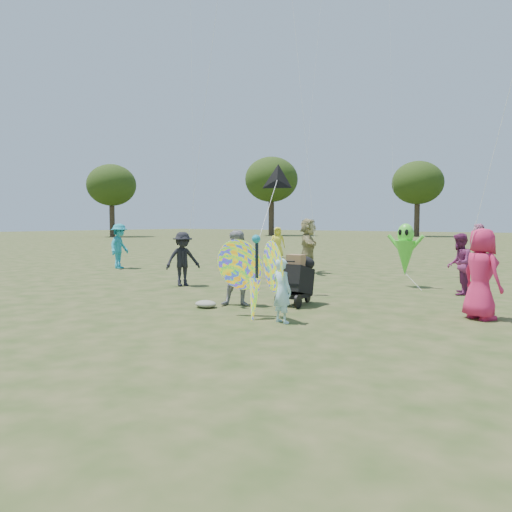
{
  "coord_description": "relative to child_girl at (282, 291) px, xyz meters",
  "views": [
    {
      "loc": [
        5.74,
        -6.53,
        1.8
      ],
      "look_at": [
        -0.2,
        1.5,
        1.1
      ],
      "focal_mm": 35.0,
      "sensor_mm": 36.0,
      "label": 1
    }
  ],
  "objects": [
    {
      "name": "ground",
      "position": [
        -0.91,
        -0.77,
        -0.57
      ],
      "size": [
        160.0,
        160.0,
        0.0
      ],
      "primitive_type": "plane",
      "color": "#51592B",
      "rests_on": "ground"
    },
    {
      "name": "child_girl",
      "position": [
        0.0,
        0.0,
        0.0
      ],
      "size": [
        0.47,
        0.37,
        1.15
      ],
      "primitive_type": "imported",
      "rotation": [
        0.0,
        0.0,
        2.89
      ],
      "color": "#AFE8F8",
      "rests_on": "ground"
    },
    {
      "name": "adult_man",
      "position": [
        -1.7,
        0.91,
        0.23
      ],
      "size": [
        0.99,
        0.93,
        1.61
      ],
      "primitive_type": "imported",
      "rotation": [
        0.0,
        0.0,
        0.57
      ],
      "color": "gray",
      "rests_on": "ground"
    },
    {
      "name": "grey_bag",
      "position": [
        -2.14,
        0.36,
        -0.5
      ],
      "size": [
        0.47,
        0.39,
        0.15
      ],
      "primitive_type": "ellipsoid",
      "color": "gray",
      "rests_on": "ground"
    },
    {
      "name": "crowd_a",
      "position": [
        2.75,
        2.44,
        0.26
      ],
      "size": [
        0.97,
        0.89,
        1.67
      ],
      "primitive_type": "imported",
      "rotation": [
        0.0,
        0.0,
        2.56
      ],
      "color": "#D42154",
      "rests_on": "ground"
    },
    {
      "name": "crowd_b",
      "position": [
        -5.01,
        2.58,
        0.18
      ],
      "size": [
        0.93,
        1.12,
        1.5
      ],
      "primitive_type": "imported",
      "rotation": [
        0.0,
        0.0,
        1.11
      ],
      "color": "black",
      "rests_on": "ground"
    },
    {
      "name": "crowd_d",
      "position": [
        -3.98,
        7.64,
        0.37
      ],
      "size": [
        1.35,
        1.81,
        1.9
      ],
      "primitive_type": "imported",
      "rotation": [
        0.0,
        0.0,
        2.08
      ],
      "color": "tan",
      "rests_on": "ground"
    },
    {
      "name": "crowd_e",
      "position": [
        1.61,
        5.4,
        0.18
      ],
      "size": [
        0.68,
        0.82,
        1.51
      ],
      "primitive_type": "imported",
      "rotation": [
        0.0,
        0.0,
        4.88
      ],
      "color": "#77275A",
      "rests_on": "ground"
    },
    {
      "name": "crowd_g",
      "position": [
        -8.9,
        13.04,
        0.19
      ],
      "size": [
        0.89,
        0.8,
        1.52
      ],
      "primitive_type": "imported",
      "rotation": [
        0.0,
        0.0,
        0.55
      ],
      "color": "yellow",
      "rests_on": "ground"
    },
    {
      "name": "crowd_i",
      "position": [
        -10.62,
        4.83,
        0.28
      ],
      "size": [
        1.01,
        1.26,
        1.71
      ],
      "primitive_type": "imported",
      "rotation": [
        0.0,
        0.0,
        1.96
      ],
      "color": "teal",
      "rests_on": "ground"
    },
    {
      "name": "crowd_j",
      "position": [
        -0.27,
        15.85,
        0.28
      ],
      "size": [
        0.73,
        1.63,
        1.7
      ],
      "primitive_type": "imported",
      "rotation": [
        0.0,
        0.0,
        4.86
      ],
      "color": "#C16E97",
      "rests_on": "ground"
    },
    {
      "name": "jogging_stroller",
      "position": [
        -0.77,
        1.8,
        0.04
      ],
      "size": [
        0.56,
        1.08,
        1.09
      ],
      "rotation": [
        0.0,
        0.0,
        0.12
      ],
      "color": "black",
      "rests_on": "ground"
    },
    {
      "name": "butterfly_kite",
      "position": [
        -0.62,
        0.05,
        0.21
      ],
      "size": [
        1.74,
        0.75,
        1.75
      ],
      "color": "orange",
      "rests_on": "ground"
    },
    {
      "name": "delta_kite_rig",
      "position": [
        -1.97,
        2.75,
        2.21
      ],
      "size": [
        1.13,
        2.07,
        1.92
      ],
      "color": "black",
      "rests_on": "ground"
    },
    {
      "name": "alien_kite",
      "position": [
        0.04,
        6.01,
        0.4
      ],
      "size": [
        1.12,
        0.69,
        1.74
      ],
      "color": "#55ED37",
      "rests_on": "ground"
    }
  ]
}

